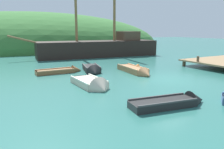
% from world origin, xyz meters
% --- Properties ---
extents(ground_plane, '(120.00, 120.00, 0.00)m').
position_xyz_m(ground_plane, '(0.00, 0.00, 0.00)').
color(ground_plane, '#2D6B60').
extents(shore_hill, '(49.12, 26.57, 12.24)m').
position_xyz_m(shore_hill, '(-2.06, 31.12, 0.00)').
color(shore_hill, '#387033').
rests_on(shore_hill, ground).
extents(sailing_ship, '(16.81, 5.00, 12.11)m').
position_xyz_m(sailing_ship, '(1.57, 13.49, 0.69)').
color(sailing_ship, black).
rests_on(sailing_ship, ground).
extents(rowboat_center, '(3.39, 0.95, 0.86)m').
position_xyz_m(rowboat_center, '(-5.41, 5.48, 0.08)').
color(rowboat_center, brown).
rests_on(rowboat_center, ground).
extents(rowboat_near_dock, '(3.58, 1.44, 0.91)m').
position_xyz_m(rowboat_near_dock, '(-3.49, -3.95, 0.10)').
color(rowboat_near_dock, black).
rests_on(rowboat_near_dock, ground).
extents(rowboat_far, '(1.34, 3.21, 1.20)m').
position_xyz_m(rowboat_far, '(-5.18, 0.49, 0.12)').
color(rowboat_far, beige).
rests_on(rowboat_far, ground).
extents(rowboat_portside, '(1.31, 3.98, 0.96)m').
position_xyz_m(rowboat_portside, '(-0.70, 2.72, 0.13)').
color(rowboat_portside, '#9E7047').
rests_on(rowboat_portside, ground).
extents(rowboat_outer_left, '(1.77, 3.12, 1.04)m').
position_xyz_m(rowboat_outer_left, '(-3.32, 4.70, 0.14)').
color(rowboat_outer_left, black).
rests_on(rowboat_outer_left, ground).
extents(buoy_white, '(0.37, 0.37, 0.37)m').
position_xyz_m(buoy_white, '(-4.46, 6.61, 0.00)').
color(buoy_white, white).
rests_on(buoy_white, ground).
extents(buoy_orange, '(0.33, 0.33, 0.33)m').
position_xyz_m(buoy_orange, '(1.30, 5.28, 0.00)').
color(buoy_orange, orange).
rests_on(buoy_orange, ground).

